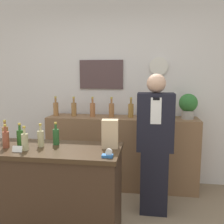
{
  "coord_description": "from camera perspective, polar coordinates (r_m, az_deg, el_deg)",
  "views": [
    {
      "loc": [
        0.52,
        -1.66,
        1.59
      ],
      "look_at": [
        0.12,
        1.09,
        1.17
      ],
      "focal_mm": 40.0,
      "sensor_mm": 36.0,
      "label": 1
    }
  ],
  "objects": [
    {
      "name": "back_shelf",
      "position": [
        3.57,
        2.25,
        -9.17
      ],
      "size": [
        2.07,
        0.43,
        1.0
      ],
      "color": "brown",
      "rests_on": "ground_plane"
    },
    {
      "name": "shelf_bottle_3",
      "position": [
        3.47,
        -0.11,
        0.58
      ],
      "size": [
        0.07,
        0.07,
        0.28
      ],
      "color": "#A0673B",
      "rests_on": "back_shelf"
    },
    {
      "name": "price_card_right",
      "position": [
        2.34,
        -20.83,
        -7.91
      ],
      "size": [
        0.09,
        0.02,
        0.06
      ],
      "color": "white",
      "rests_on": "display_counter"
    },
    {
      "name": "shelf_bottle_6",
      "position": [
        3.45,
        13.3,
        0.31
      ],
      "size": [
        0.07,
        0.07,
        0.28
      ],
      "color": "#9C653E",
      "rests_on": "back_shelf"
    },
    {
      "name": "counter_bottle_2",
      "position": [
        2.52,
        -20.28,
        -5.46
      ],
      "size": [
        0.06,
        0.06,
        0.22
      ],
      "color": "#24571D",
      "rests_on": "display_counter"
    },
    {
      "name": "counter_bottle_1",
      "position": [
        2.5,
        -23.1,
        -5.68
      ],
      "size": [
        0.06,
        0.06,
        0.22
      ],
      "color": "brown",
      "rests_on": "display_counter"
    },
    {
      "name": "display_counter",
      "position": [
        2.56,
        -13.59,
        -17.89
      ],
      "size": [
        1.3,
        0.56,
        0.92
      ],
      "color": "#382619",
      "rests_on": "ground_plane"
    },
    {
      "name": "counter_bottle_0",
      "position": [
        2.73,
        -23.21,
        -4.53
      ],
      "size": [
        0.06,
        0.06,
        0.22
      ],
      "color": "#9A6536",
      "rests_on": "display_counter"
    },
    {
      "name": "shelf_bottle_1",
      "position": [
        3.58,
        -8.71,
        0.72
      ],
      "size": [
        0.07,
        0.07,
        0.28
      ],
      "color": "olive",
      "rests_on": "back_shelf"
    },
    {
      "name": "shopkeeper",
      "position": [
        2.88,
        9.73,
        -7.5
      ],
      "size": [
        0.4,
        0.25,
        1.6
      ],
      "color": "black",
      "rests_on": "ground_plane"
    },
    {
      "name": "counter_bottle_5",
      "position": [
        2.47,
        -12.69,
        -5.41
      ],
      "size": [
        0.06,
        0.06,
        0.22
      ],
      "color": "#275A29",
      "rests_on": "display_counter"
    },
    {
      "name": "shelf_bottle_0",
      "position": [
        3.67,
        -12.72,
        0.8
      ],
      "size": [
        0.07,
        0.07,
        0.28
      ],
      "color": "#9B683A",
      "rests_on": "back_shelf"
    },
    {
      "name": "shelf_bottle_5",
      "position": [
        3.41,
        8.83,
        0.33
      ],
      "size": [
        0.07,
        0.07,
        0.28
      ],
      "color": "#A06739",
      "rests_on": "back_shelf"
    },
    {
      "name": "counter_bottle_3",
      "position": [
        2.36,
        -19.31,
        -6.33
      ],
      "size": [
        0.06,
        0.06,
        0.22
      ],
      "color": "tan",
      "rests_on": "display_counter"
    },
    {
      "name": "counter_bottle_4",
      "position": [
        2.43,
        -15.97,
        -5.73
      ],
      "size": [
        0.06,
        0.06,
        0.22
      ],
      "color": "tan",
      "rests_on": "display_counter"
    },
    {
      "name": "shelf_bottle_2",
      "position": [
        3.52,
        -4.46,
        0.66
      ],
      "size": [
        0.07,
        0.07,
        0.28
      ],
      "color": "#A3633A",
      "rests_on": "back_shelf"
    },
    {
      "name": "shelf_bottle_4",
      "position": [
        3.44,
        4.34,
        0.49
      ],
      "size": [
        0.07,
        0.07,
        0.28
      ],
      "color": "olive",
      "rests_on": "back_shelf"
    },
    {
      "name": "potted_plant",
      "position": [
        3.45,
        17.02,
        1.58
      ],
      "size": [
        0.24,
        0.24,
        0.34
      ],
      "color": "#9E998E",
      "rests_on": "back_shelf"
    },
    {
      "name": "tape_dispenser",
      "position": [
        2.06,
        -0.94,
        -9.7
      ],
      "size": [
        0.09,
        0.06,
        0.07
      ],
      "color": "#2D66A8",
      "rests_on": "display_counter"
    },
    {
      "name": "paper_bag",
      "position": [
        2.29,
        -0.46,
        -5.0
      ],
      "size": [
        0.16,
        0.12,
        0.26
      ],
      "color": "tan",
      "rests_on": "display_counter"
    },
    {
      "name": "back_wall",
      "position": [
        3.7,
        0.16,
        4.89
      ],
      "size": [
        5.2,
        0.09,
        2.7
      ],
      "color": "silver",
      "rests_on": "ground_plane"
    }
  ]
}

